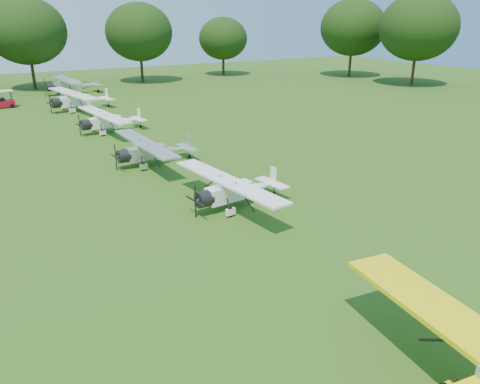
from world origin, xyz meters
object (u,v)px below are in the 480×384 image
object	(u,v)px
aircraft_3	(235,188)
aircraft_7	(71,84)
aircraft_6	(79,99)
aircraft_5	(110,120)
golf_cart	(3,102)
aircraft_4	(152,150)

from	to	relation	value
aircraft_3	aircraft_7	xyz separation A→B (m)	(0.56, 46.83, 0.31)
aircraft_6	aircraft_5	bearing A→B (deg)	-99.44
aircraft_7	golf_cart	xyz separation A→B (m)	(-9.15, -6.61, -0.71)
aircraft_6	aircraft_4	bearing A→B (deg)	-99.89
aircraft_3	aircraft_7	world-z (taller)	aircraft_7
aircraft_5	golf_cart	world-z (taller)	golf_cart
aircraft_3	aircraft_7	size ratio (longest dim) A/B	0.78
aircraft_3	aircraft_4	world-z (taller)	aircraft_4
aircraft_5	aircraft_7	bearing A→B (deg)	79.64
aircraft_7	golf_cart	bearing A→B (deg)	-147.50
aircraft_6	aircraft_7	xyz separation A→B (m)	(1.70, 12.69, 0.07)
aircraft_6	golf_cart	size ratio (longest dim) A/B	4.78
aircraft_4	aircraft_5	distance (m)	11.67
golf_cart	aircraft_3	bearing A→B (deg)	-79.19
aircraft_5	aircraft_7	size ratio (longest dim) A/B	0.83
golf_cart	aircraft_5	bearing A→B (deg)	-69.19
aircraft_7	aircraft_3	bearing A→B (deg)	-94.04
aircraft_4	aircraft_6	xyz separation A→B (m)	(0.09, 24.10, 0.21)
aircraft_6	aircraft_7	distance (m)	12.80
aircraft_7	golf_cart	size ratio (longest dim) A/B	5.02
aircraft_5	aircraft_6	xyz separation A→B (m)	(-0.05, 12.43, 0.17)
aircraft_3	aircraft_6	distance (m)	34.16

